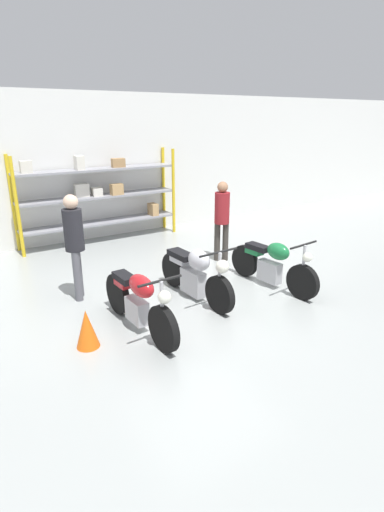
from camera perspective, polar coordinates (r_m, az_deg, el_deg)
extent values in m
plane|color=#9EA3A0|center=(6.92, 1.78, -6.41)|extent=(30.00, 30.00, 0.00)
cube|color=white|center=(10.58, -12.94, 12.26)|extent=(30.00, 0.08, 3.60)
cylinder|color=gold|center=(9.55, -23.69, 6.25)|extent=(0.08, 0.08, 2.23)
cylinder|color=gold|center=(10.82, -2.66, 9.18)|extent=(0.08, 0.08, 2.23)
cylinder|color=gold|center=(10.08, -24.22, 6.79)|extent=(0.08, 0.08, 2.23)
cylinder|color=gold|center=(11.29, -4.07, 9.57)|extent=(0.08, 0.08, 2.23)
cube|color=gray|center=(10.40, -12.83, 4.74)|extent=(3.92, 0.55, 0.05)
cube|color=gray|center=(10.26, -13.10, 8.30)|extent=(3.92, 0.55, 0.05)
cube|color=gray|center=(10.16, -13.38, 11.95)|extent=(3.92, 0.55, 0.05)
cube|color=tan|center=(10.81, -5.58, 6.66)|extent=(0.19, 0.32, 0.31)
cube|color=silver|center=(9.99, -15.81, 12.70)|extent=(0.20, 0.33, 0.32)
cube|color=silver|center=(10.16, -15.48, 9.05)|extent=(0.35, 0.23, 0.31)
cube|color=#A87F51|center=(10.28, -10.50, 12.97)|extent=(0.33, 0.23, 0.22)
cube|color=tan|center=(10.22, -10.72, 9.34)|extent=(0.31, 0.20, 0.27)
cube|color=silver|center=(9.74, -22.66, 11.67)|extent=(0.25, 0.19, 0.27)
cube|color=silver|center=(10.21, -13.44, 8.91)|extent=(0.25, 0.31, 0.19)
cylinder|color=black|center=(5.41, -4.10, -10.35)|extent=(0.14, 0.66, 0.66)
cylinder|color=black|center=(6.50, -10.56, -5.31)|extent=(0.14, 0.66, 0.66)
cube|color=#ADADB2|center=(5.99, -7.86, -7.71)|extent=(0.21, 0.44, 0.36)
ellipsoid|color=#B2191E|center=(5.67, -7.25, -4.27)|extent=(0.30, 0.57, 0.31)
cube|color=black|center=(6.12, -9.61, -3.05)|extent=(0.24, 0.47, 0.10)
cube|color=#B2191E|center=(6.19, -9.75, -3.69)|extent=(0.20, 0.33, 0.12)
cylinder|color=#ADADB2|center=(5.26, -4.30, -7.06)|extent=(0.05, 0.05, 0.67)
sphere|color=silver|center=(5.15, -3.93, -5.90)|extent=(0.18, 0.18, 0.18)
cylinder|color=black|center=(5.15, -4.57, -3.57)|extent=(0.65, 0.08, 0.04)
cylinder|color=black|center=(6.40, 3.98, -5.53)|extent=(0.15, 0.64, 0.63)
cylinder|color=black|center=(7.41, -2.69, -1.96)|extent=(0.15, 0.64, 0.63)
cube|color=#ADADB2|center=(6.94, 0.15, -3.73)|extent=(0.23, 0.53, 0.44)
ellipsoid|color=#B7B7BF|center=(6.65, 1.01, -0.59)|extent=(0.33, 0.49, 0.35)
cube|color=black|center=(7.08, -1.58, 0.20)|extent=(0.28, 0.58, 0.10)
cube|color=#B7B7BF|center=(7.13, -1.68, -0.43)|extent=(0.24, 0.41, 0.12)
cylinder|color=#ADADB2|center=(6.28, 3.93, -2.56)|extent=(0.05, 0.05, 0.70)
sphere|color=silver|center=(6.18, 4.37, -1.52)|extent=(0.21, 0.21, 0.21)
cylinder|color=black|center=(6.18, 3.83, 0.53)|extent=(0.74, 0.08, 0.04)
cylinder|color=black|center=(7.11, 15.51, -3.63)|extent=(0.17, 0.64, 0.63)
cylinder|color=black|center=(7.94, 7.54, -0.66)|extent=(0.17, 0.64, 0.63)
cube|color=#ADADB2|center=(7.55, 11.00, -2.18)|extent=(0.23, 0.48, 0.38)
ellipsoid|color=#196B38|center=(7.30, 12.21, 0.65)|extent=(0.31, 0.49, 0.31)
cube|color=black|center=(7.62, 9.39, 1.25)|extent=(0.26, 0.49, 0.10)
cube|color=#196B38|center=(7.70, 8.91, 0.76)|extent=(0.22, 0.35, 0.12)
cylinder|color=#ADADB2|center=(7.01, 15.62, -1.09)|extent=(0.05, 0.05, 0.66)
sphere|color=silver|center=(6.93, 16.18, -0.17)|extent=(0.16, 0.16, 0.16)
cylinder|color=black|center=(6.92, 15.67, 1.54)|extent=(0.68, 0.11, 0.04)
cylinder|color=#38332D|center=(8.74, 3.61, 2.04)|extent=(0.13, 0.13, 0.84)
cylinder|color=#38332D|center=(8.75, 4.79, 2.03)|extent=(0.13, 0.13, 0.84)
cylinder|color=maroon|center=(8.55, 4.33, 6.85)|extent=(0.44, 0.44, 0.66)
sphere|color=#9E7051|center=(8.47, 4.40, 9.80)|extent=(0.23, 0.23, 0.23)
cylinder|color=#595960|center=(7.21, -15.92, -2.28)|extent=(0.13, 0.13, 0.88)
cylinder|color=#595960|center=(7.04, -16.06, -2.81)|extent=(0.13, 0.13, 0.88)
cylinder|color=#232328|center=(6.88, -16.58, 3.59)|extent=(0.42, 0.42, 0.70)
sphere|color=beige|center=(6.77, -16.96, 7.42)|extent=(0.24, 0.24, 0.24)
cone|color=orange|center=(5.69, -14.79, -10.01)|extent=(0.32, 0.32, 0.55)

